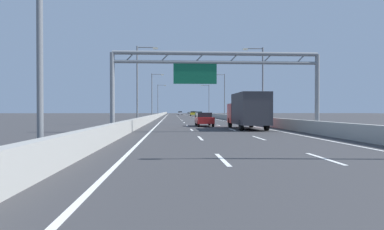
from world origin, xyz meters
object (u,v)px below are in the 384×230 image
at_px(green_car, 199,114).
at_px(streetlamp_left_far, 153,93).
at_px(streetlamp_left_distant, 159,98).
at_px(box_truck, 248,110).
at_px(sign_gantry, 214,71).
at_px(streetlamp_right_distant, 208,98).
at_px(red_car, 204,119).
at_px(streetlamp_left_mid, 139,80).
at_px(white_car, 180,113).
at_px(streetlamp_right_far, 223,93).
at_px(yellow_car, 193,113).
at_px(streetlamp_right_mid, 261,81).

bearing_deg(green_car, streetlamp_left_far, -120.52).
distance_m(streetlamp_left_distant, box_truck, 72.40).
height_order(sign_gantry, streetlamp_left_distant, streetlamp_left_distant).
relative_size(streetlamp_right_distant, green_car, 2.16).
distance_m(red_car, box_truck, 7.26).
relative_size(streetlamp_left_mid, green_car, 2.16).
bearing_deg(white_car, red_car, -89.88).
distance_m(streetlamp_left_far, red_car, 35.95).
bearing_deg(streetlamp_left_distant, streetlamp_right_far, -63.74).
distance_m(streetlamp_right_far, yellow_car, 41.46).
xyz_separation_m(streetlamp_right_far, streetlamp_right_distant, (0.00, 30.27, 0.00)).
bearing_deg(sign_gantry, streetlamp_right_far, 80.30).
distance_m(streetlamp_right_distant, box_truck, 71.70).
height_order(streetlamp_right_far, red_car, streetlamp_right_far).
bearing_deg(streetlamp_left_far, sign_gantry, -80.84).
bearing_deg(streetlamp_right_mid, streetlamp_right_distant, 90.00).
bearing_deg(red_car, streetlamp_left_mid, 148.28).
height_order(white_car, red_car, red_car).
distance_m(streetlamp_left_far, streetlamp_left_distant, 30.27).
height_order(streetlamp_right_far, white_car, streetlamp_right_far).
distance_m(streetlamp_right_mid, green_car, 49.59).
xyz_separation_m(streetlamp_left_mid, box_truck, (10.84, -10.95, -3.66)).
relative_size(yellow_car, box_truck, 0.59).
height_order(streetlamp_right_far, green_car, streetlamp_right_far).
relative_size(streetlamp_right_far, streetlamp_right_distant, 1.00).
distance_m(streetlamp_left_far, streetlamp_right_far, 14.93).
distance_m(streetlamp_left_mid, streetlamp_left_far, 30.27).
distance_m(streetlamp_right_far, streetlamp_right_distant, 30.27).
distance_m(streetlamp_left_mid, yellow_car, 72.28).
xyz_separation_m(sign_gantry, streetlamp_right_distant, (7.69, 75.22, 0.54)).
bearing_deg(sign_gantry, streetlamp_left_far, 99.16).
bearing_deg(red_car, white_car, 90.12).
xyz_separation_m(streetlamp_right_mid, red_car, (-7.49, -4.60, -4.63)).
xyz_separation_m(streetlamp_left_mid, yellow_car, (11.02, 71.29, -4.62)).
height_order(streetlamp_left_mid, streetlamp_left_far, same).
relative_size(streetlamp_right_far, yellow_car, 2.05).
bearing_deg(streetlamp_left_distant, streetlamp_left_mid, -90.00).
bearing_deg(green_car, streetlamp_left_mid, -102.80).
bearing_deg(streetlamp_right_mid, streetlamp_left_mid, 180.00).
relative_size(streetlamp_right_mid, white_car, 2.16).
height_order(streetlamp_left_mid, white_car, streetlamp_left_mid).
xyz_separation_m(green_car, red_car, (-3.74, -53.84, 0.01)).
bearing_deg(white_car, box_truck, -88.03).
height_order(streetlamp_right_distant, box_truck, streetlamp_right_distant).
xyz_separation_m(streetlamp_right_far, white_car, (-7.68, 63.19, -4.64)).
bearing_deg(streetlamp_left_distant, green_car, -45.31).
bearing_deg(box_truck, sign_gantry, -133.87).
relative_size(streetlamp_left_distant, white_car, 2.16).
bearing_deg(yellow_car, streetlamp_right_mid, -86.86).
bearing_deg(streetlamp_right_distant, box_truck, -93.28).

